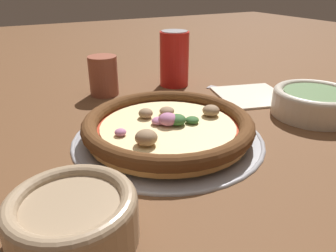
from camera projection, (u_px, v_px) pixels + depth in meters
name	position (u px, v px, depth m)	size (l,w,h in m)	color
ground_plane	(168.00, 139.00, 0.51)	(3.00, 3.00, 0.00)	brown
pizza_tray	(168.00, 137.00, 0.51)	(0.30, 0.30, 0.01)	#9E9EA3
pizza	(168.00, 126.00, 0.51)	(0.26, 0.26, 0.04)	tan
bowl_near	(73.00, 217.00, 0.31)	(0.12, 0.12, 0.05)	#9E8466
bowl_far	(314.00, 101.00, 0.59)	(0.15, 0.15, 0.05)	beige
drinking_cup	(103.00, 76.00, 0.69)	(0.06, 0.06, 0.08)	brown
napkin	(252.00, 95.00, 0.69)	(0.17, 0.17, 0.01)	beige
fork	(240.00, 93.00, 0.71)	(0.17, 0.10, 0.00)	#B7B7BC
beverage_can	(174.00, 59.00, 0.75)	(0.07, 0.07, 0.12)	red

